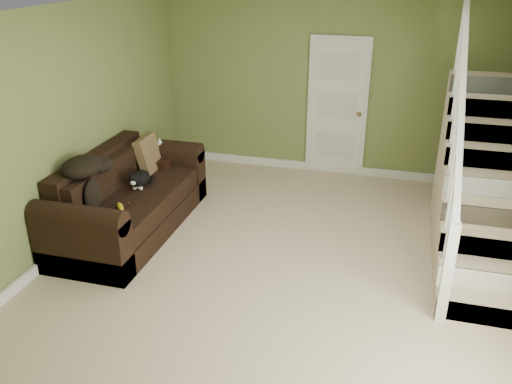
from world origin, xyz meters
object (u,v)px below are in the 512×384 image
Objects in this scene: side_table at (158,175)px; banana at (120,207)px; sofa at (127,202)px; cat at (139,179)px.

side_table is 1.50m from banana.
banana is at bearing -68.05° from sofa.
cat is at bearing -78.41° from side_table.
banana is at bearing -80.31° from side_table.
cat is 2.46× the size of banana.
banana is (0.08, -0.62, -0.07)m from cat.
side_table is at bearing 93.55° from sofa.
sofa reaches higher than side_table.
cat is (0.11, 0.15, 0.25)m from sofa.
cat is at bearing 58.51° from banana.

